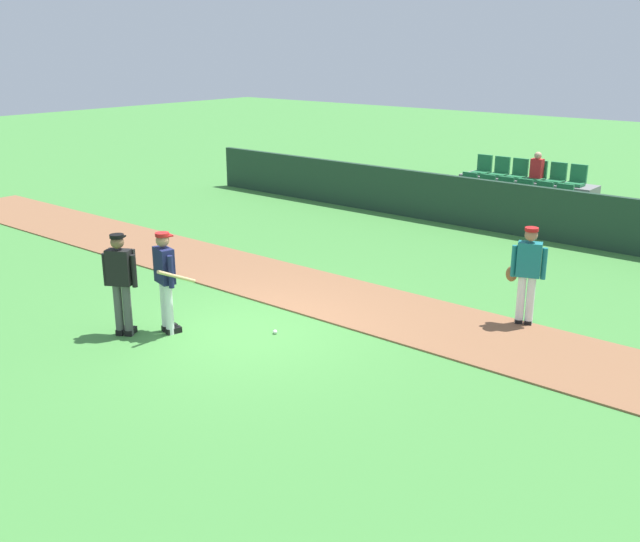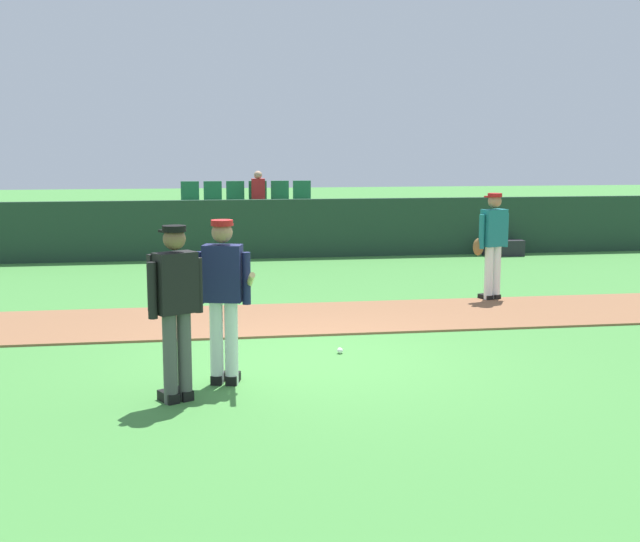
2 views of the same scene
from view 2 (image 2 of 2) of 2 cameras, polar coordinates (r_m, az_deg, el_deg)
The scene contains 9 objects.
ground_plane at distance 10.03m, azimuth -0.62°, elevation -6.02°, with size 80.00×80.00×0.00m, color #42843A.
infield_dirt_path at distance 12.22m, azimuth -2.16°, elevation -3.28°, with size 28.00×2.24×0.03m, color brown.
dugout_fence at distance 18.79m, azimuth -4.59°, elevation 2.87°, with size 20.00×0.16×1.32m, color #1E3828.
stadium_bleachers at distance 20.25m, azimuth -4.89°, elevation 2.78°, with size 3.90×2.10×1.90m.
batter_navy_jersey at distance 8.84m, azimuth -6.57°, elevation -1.64°, with size 0.60×0.80×1.76m.
umpire_home_plate at distance 8.32m, azimuth -9.86°, elevation -2.14°, with size 0.54×0.45×1.76m.
runner_teal_jersey at distance 13.84m, azimuth 11.68°, elevation 1.92°, with size 0.66×0.40×1.76m.
baseball at distance 10.27m, azimuth 1.37°, elevation -5.45°, with size 0.07×0.07×0.07m, color white.
equipment_bag at distance 19.68m, azimuth 12.41°, elevation 1.54°, with size 0.90×0.36×0.36m, color #232328.
Camera 2 is at (-1.39, -9.60, 2.53)m, focal length 46.93 mm.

